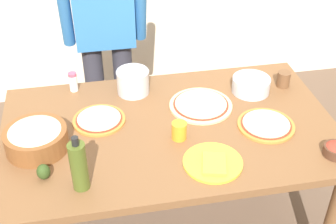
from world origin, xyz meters
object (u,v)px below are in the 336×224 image
(dining_table, at_px, (170,141))
(pizza_cooked_on_tray, at_px, (266,125))
(person_cook, at_px, (105,29))
(pizza_second_cooked, at_px, (99,119))
(steel_pot, at_px, (133,81))
(mixing_bowl_steel, at_px, (251,85))
(pizza_raw_on_board, at_px, (201,105))
(plate_with_slice, at_px, (213,163))
(cup_orange, at_px, (179,131))
(avocado, at_px, (43,172))
(cup_small_brown, at_px, (284,79))
(salt_shaker, at_px, (73,82))
(small_sauce_bowl, at_px, (336,149))
(popcorn_bowl, at_px, (36,137))

(dining_table, bearing_deg, pizza_cooked_on_tray, -10.67)
(person_cook, height_order, pizza_second_cooked, person_cook)
(steel_pot, bearing_deg, mixing_bowl_steel, -10.30)
(pizza_raw_on_board, height_order, plate_with_slice, plate_with_slice)
(pizza_raw_on_board, xyz_separation_m, pizza_cooked_on_tray, (0.27, -0.22, -0.00))
(cup_orange, bearing_deg, pizza_raw_on_board, 54.72)
(pizza_raw_on_board, relative_size, pizza_cooked_on_tray, 1.17)
(pizza_raw_on_board, bearing_deg, plate_with_slice, -97.26)
(plate_with_slice, distance_m, avocado, 0.71)
(pizza_raw_on_board, height_order, cup_small_brown, cup_small_brown)
(steel_pot, xyz_separation_m, salt_shaker, (-0.31, 0.08, -0.01))
(cup_orange, height_order, cup_small_brown, same)
(small_sauce_bowl, xyz_separation_m, avocado, (-1.26, 0.09, 0.01))
(pizza_cooked_on_tray, bearing_deg, popcorn_bowl, 177.87)
(plate_with_slice, xyz_separation_m, avocado, (-0.71, 0.05, 0.03))
(plate_with_slice, height_order, cup_small_brown, cup_small_brown)
(dining_table, xyz_separation_m, popcorn_bowl, (-0.61, -0.05, 0.15))
(pizza_second_cooked, bearing_deg, plate_with_slice, -41.20)
(plate_with_slice, xyz_separation_m, cup_orange, (-0.11, 0.20, 0.03))
(pizza_cooked_on_tray, height_order, plate_with_slice, plate_with_slice)
(pizza_cooked_on_tray, relative_size, mixing_bowl_steel, 1.37)
(dining_table, height_order, pizza_second_cooked, pizza_second_cooked)
(dining_table, height_order, avocado, avocado)
(small_sauce_bowl, xyz_separation_m, cup_orange, (-0.65, 0.24, 0.01))
(person_cook, bearing_deg, plate_with_slice, -70.57)
(person_cook, bearing_deg, salt_shaker, -120.49)
(pizza_raw_on_board, bearing_deg, mixing_bowl_steel, 16.68)
(plate_with_slice, distance_m, small_sauce_bowl, 0.55)
(popcorn_bowl, xyz_separation_m, cup_small_brown, (1.29, 0.29, -0.02))
(person_cook, bearing_deg, pizza_raw_on_board, -55.55)
(pizza_second_cooked, distance_m, cup_small_brown, 1.01)
(popcorn_bowl, xyz_separation_m, small_sauce_bowl, (1.29, -0.29, -0.03))
(dining_table, bearing_deg, salt_shaker, 137.18)
(mixing_bowl_steel, xyz_separation_m, avocado, (-1.06, -0.47, -0.01))
(pizza_second_cooked, xyz_separation_m, plate_with_slice, (0.46, -0.40, -0.00))
(person_cook, relative_size, small_sauce_bowl, 14.73)
(pizza_second_cooked, height_order, salt_shaker, salt_shaker)
(pizza_cooked_on_tray, relative_size, cup_small_brown, 3.23)
(pizza_raw_on_board, height_order, steel_pot, steel_pot)
(person_cook, relative_size, popcorn_bowl, 5.79)
(small_sauce_bowl, relative_size, cup_orange, 1.29)
(small_sauce_bowl, xyz_separation_m, steel_pot, (-0.81, 0.67, 0.04))
(pizza_second_cooked, distance_m, plate_with_slice, 0.61)
(salt_shaker, bearing_deg, person_cook, 59.51)
(plate_with_slice, height_order, avocado, avocado)
(steel_pot, relative_size, cup_small_brown, 2.04)
(salt_shaker, xyz_separation_m, avocado, (-0.14, -0.66, -0.02))
(salt_shaker, bearing_deg, cup_small_brown, -8.62)
(person_cook, relative_size, avocado, 23.14)
(pizza_raw_on_board, bearing_deg, pizza_second_cooked, -176.97)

